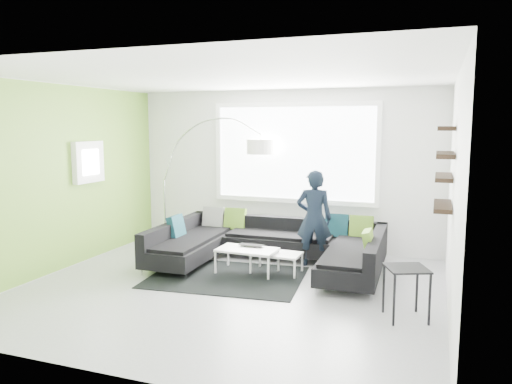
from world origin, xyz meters
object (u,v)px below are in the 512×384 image
sectional_sofa (268,247)px  laptop (250,246)px  person (314,218)px  coffee_table (262,261)px  side_table (406,293)px  arc_lamp (164,181)px

sectional_sofa → laptop: (-0.21, -0.26, 0.06)m
person → coffee_table: bearing=35.0°
coffee_table → side_table: 2.39m
sectional_sofa → coffee_table: size_ratio=3.06×
sectional_sofa → side_table: sectional_sofa is taller
side_table → sectional_sofa: bearing=146.7°
sectional_sofa → person: bearing=29.7°
person → sectional_sofa: bearing=19.8°
coffee_table → arc_lamp: 2.84m
coffee_table → person: bearing=47.6°
arc_lamp → person: bearing=-9.3°
coffee_table → arc_lamp: (-2.36, 1.25, 0.98)m
arc_lamp → person: (2.99, -0.59, -0.41)m
sectional_sofa → side_table: size_ratio=5.72×
side_table → laptop: bearing=154.0°
person → laptop: person is taller
coffee_table → side_table: side_table is taller
arc_lamp → coffee_table: bearing=-26.0°
person → laptop: size_ratio=3.95×
sectional_sofa → person: 0.84m
arc_lamp → side_table: 5.14m
sectional_sofa → side_table: (2.11, -1.39, -0.02)m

